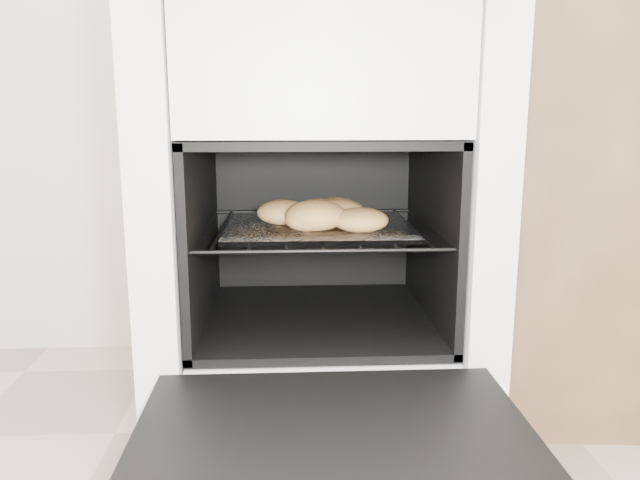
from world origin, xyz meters
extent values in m
cube|color=white|center=(0.11, 1.15, 0.51)|extent=(0.66, 0.71, 1.02)
cube|color=black|center=(0.11, 0.57, 0.23)|extent=(0.58, 0.44, 0.03)
cube|color=white|center=(0.11, 0.57, 0.21)|extent=(0.60, 0.46, 0.02)
cylinder|color=black|center=(-0.13, 1.06, 0.45)|extent=(0.01, 0.46, 0.01)
cylinder|color=black|center=(0.35, 1.06, 0.45)|extent=(0.01, 0.46, 0.01)
cylinder|color=black|center=(0.11, 0.84, 0.45)|extent=(0.48, 0.01, 0.01)
cylinder|color=black|center=(0.11, 1.28, 0.45)|extent=(0.48, 0.01, 0.01)
cylinder|color=black|center=(-0.09, 1.06, 0.45)|extent=(0.01, 0.44, 0.01)
cylinder|color=black|center=(-0.02, 1.06, 0.45)|extent=(0.01, 0.44, 0.01)
cylinder|color=black|center=(0.05, 1.06, 0.45)|extent=(0.01, 0.44, 0.01)
cylinder|color=black|center=(0.11, 1.06, 0.45)|extent=(0.01, 0.44, 0.01)
cylinder|color=black|center=(0.18, 1.06, 0.45)|extent=(0.01, 0.44, 0.01)
cylinder|color=black|center=(0.25, 1.06, 0.45)|extent=(0.01, 0.44, 0.01)
cylinder|color=black|center=(0.31, 1.06, 0.45)|extent=(0.01, 0.44, 0.01)
cube|color=silver|center=(0.11, 1.04, 0.46)|extent=(0.38, 0.33, 0.01)
ellipsoid|color=#E1A15A|center=(0.15, 1.05, 0.49)|extent=(0.16, 0.16, 0.05)
ellipsoid|color=#E1A15A|center=(0.12, 1.10, 0.48)|extent=(0.14, 0.14, 0.04)
ellipsoid|color=#E1A15A|center=(0.10, 0.98, 0.49)|extent=(0.16, 0.16, 0.06)
ellipsoid|color=#E1A15A|center=(0.09, 0.97, 0.48)|extent=(0.12, 0.12, 0.04)
ellipsoid|color=#E1A15A|center=(0.16, 1.12, 0.48)|extent=(0.13, 0.13, 0.04)
ellipsoid|color=#E1A15A|center=(0.19, 0.96, 0.48)|extent=(0.13, 0.13, 0.05)
ellipsoid|color=#E1A15A|center=(0.04, 1.05, 0.49)|extent=(0.13, 0.13, 0.05)
camera|label=1|loc=(0.05, -0.23, 0.69)|focal=35.00mm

